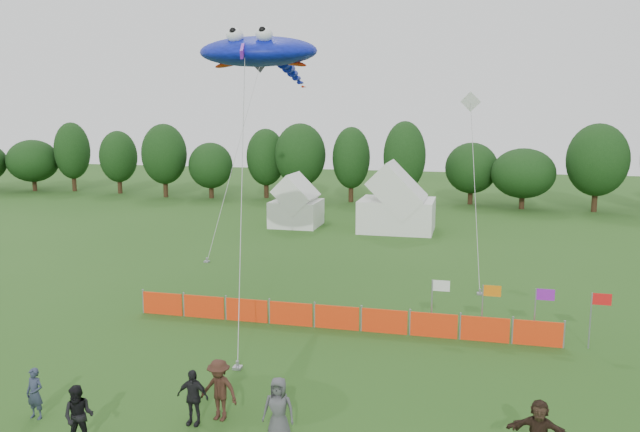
% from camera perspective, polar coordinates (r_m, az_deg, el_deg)
% --- Properties ---
extents(ground, '(160.00, 160.00, 0.00)m').
position_cam_1_polar(ground, '(19.13, -4.53, -18.56)').
color(ground, '#234C16').
rests_on(ground, ground).
extents(treeline, '(104.57, 8.78, 8.36)m').
position_cam_1_polar(treeline, '(61.24, 10.24, 4.86)').
color(treeline, '#382314').
rests_on(treeline, ground).
extents(tent_left, '(3.79, 3.79, 3.34)m').
position_cam_1_polar(tent_left, '(49.48, -2.18, 1.01)').
color(tent_left, white).
rests_on(tent_left, ground).
extents(tent_right, '(5.66, 4.53, 3.99)m').
position_cam_1_polar(tent_right, '(47.67, 7.06, 1.02)').
color(tent_right, white).
rests_on(tent_right, ground).
extents(barrier_fence, '(17.90, 0.06, 1.00)m').
position_cam_1_polar(barrier_fence, '(26.41, 1.53, -9.26)').
color(barrier_fence, '#F2360D').
rests_on(barrier_fence, ground).
extents(flag_row, '(6.73, 0.42, 2.27)m').
position_cam_1_polar(flag_row, '(25.99, 17.19, -7.71)').
color(flag_row, gray).
rests_on(flag_row, ground).
extents(spectator_a, '(0.59, 0.42, 1.55)m').
position_cam_1_polar(spectator_a, '(20.92, -24.62, -14.54)').
color(spectator_a, '#2A3146').
rests_on(spectator_a, ground).
extents(spectator_b, '(0.98, 0.85, 1.73)m').
position_cam_1_polar(spectator_b, '(18.86, -21.20, -16.71)').
color(spectator_b, black).
rests_on(spectator_b, ground).
extents(spectator_c, '(1.29, 0.87, 1.86)m').
position_cam_1_polar(spectator_c, '(19.23, -9.22, -15.42)').
color(spectator_c, '#371F16').
rests_on(spectator_c, ground).
extents(spectator_d, '(0.98, 0.43, 1.66)m').
position_cam_1_polar(spectator_d, '(19.17, -11.56, -15.91)').
color(spectator_d, black).
rests_on(spectator_d, ground).
extents(spectator_e, '(0.92, 0.62, 1.83)m').
position_cam_1_polar(spectator_e, '(17.97, -3.81, -17.23)').
color(spectator_e, '#45464A').
rests_on(spectator_e, ground).
extents(spectator_f, '(1.64, 0.71, 1.72)m').
position_cam_1_polar(spectator_f, '(17.90, 19.34, -18.11)').
color(spectator_f, black).
rests_on(spectator_f, ground).
extents(stingray_kite, '(5.67, 14.30, 12.56)m').
position_cam_1_polar(stingray_kite, '(28.82, -5.32, 14.64)').
color(stingray_kite, '#0E1CC7').
rests_on(stingray_kite, ground).
extents(small_kite_white, '(1.64, 8.63, 10.22)m').
position_cam_1_polar(small_kite_white, '(37.02, 13.81, 5.97)').
color(small_kite_white, silver).
rests_on(small_kite_white, ground).
extents(small_kite_dark, '(0.91, 11.42, 12.75)m').
position_cam_1_polar(small_kite_dark, '(43.49, -7.28, 7.15)').
color(small_kite_dark, black).
rests_on(small_kite_dark, ground).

